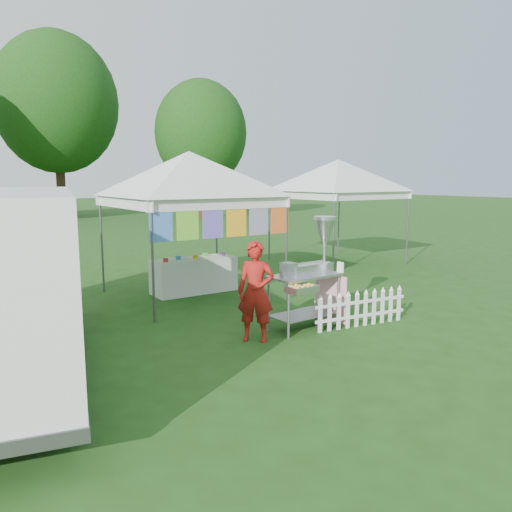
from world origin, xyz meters
TOP-DOWN VIEW (x-y plane):
  - ground at (0.00, 0.00)m, footprint 120.00×120.00m
  - canopy_main at (0.00, 3.49)m, footprint 4.24×4.24m
  - canopy_right at (5.50, 5.00)m, footprint 4.24×4.24m
  - tree_mid at (3.00, 28.00)m, footprint 7.60×7.60m
  - tree_right at (10.00, 22.00)m, footprint 5.60×5.60m
  - donut_cart at (0.68, 0.37)m, footprint 1.31×0.96m
  - vendor at (-0.52, 0.29)m, footprint 0.66×0.65m
  - picket_fence at (1.36, -0.07)m, footprint 1.79×0.27m
  - display_table at (0.21, 3.78)m, footprint 1.80×0.70m

SIDE VIEW (x-z plane):
  - ground at x=0.00m, z-range 0.00..0.00m
  - picket_fence at x=1.36m, z-range 0.01..0.57m
  - display_table at x=0.21m, z-range 0.00..0.74m
  - vendor at x=-0.52m, z-range 0.00..1.53m
  - donut_cart at x=0.68m, z-range 0.16..1.99m
  - canopy_main at x=0.00m, z-range 1.26..4.71m
  - canopy_right at x=5.50m, z-range 1.27..4.72m
  - tree_right at x=10.00m, z-range 0.97..9.39m
  - tree_mid at x=3.00m, z-range 1.38..12.90m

